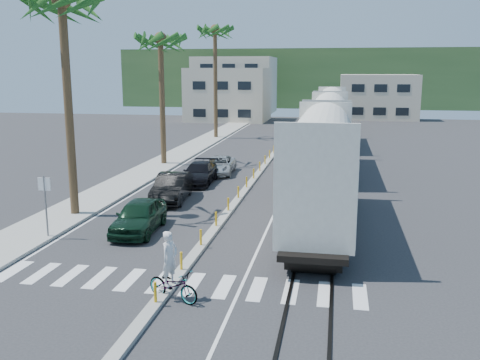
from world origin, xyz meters
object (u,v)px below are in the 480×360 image
Objects in this scene: street_sign at (45,198)px; car_second at (172,188)px; cyclist at (172,279)px; car_lead at (139,216)px.

street_sign reaches higher than car_second.
cyclist is at bearing -77.63° from car_second.
car_second reaches higher than car_lead.
car_lead is at bearing 51.13° from cyclist.
car_lead is (3.78, 1.80, -1.18)m from street_sign.
car_lead is 0.94× the size of car_second.
car_second is 14.21m from cyclist.
car_lead is at bearing 25.48° from street_sign.
cyclist is at bearing -64.54° from car_lead.
street_sign is 0.63× the size of car_lead.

